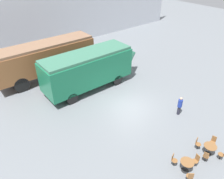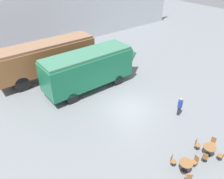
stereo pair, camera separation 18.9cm
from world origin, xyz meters
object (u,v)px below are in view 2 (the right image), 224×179
object	(u,v)px
cafe_table_near	(186,165)
cafe_table_mid	(209,149)
streamlined_locomotive	(95,66)
cafe_chair_0	(189,177)
passenger_coach_wooden	(46,57)
visitor_person	(180,106)

from	to	relation	value
cafe_table_near	cafe_table_mid	world-z (taller)	cafe_table_near
streamlined_locomotive	cafe_chair_0	bearing A→B (deg)	-99.27
passenger_coach_wooden	visitor_person	size ratio (longest dim) A/B	6.21
passenger_coach_wooden	cafe_table_mid	size ratio (longest dim) A/B	12.62
cafe_table_mid	cafe_table_near	bearing A→B (deg)	175.89
cafe_table_near	passenger_coach_wooden	bearing A→B (deg)	95.27
streamlined_locomotive	visitor_person	xyz separation A→B (m)	(2.57, -7.69, -1.17)
passenger_coach_wooden	visitor_person	bearing A→B (deg)	-65.58
cafe_table_mid	passenger_coach_wooden	bearing A→B (deg)	102.99
cafe_table_near	cafe_chair_0	xyz separation A→B (m)	(-0.49, -0.58, -0.07)
streamlined_locomotive	visitor_person	distance (m)	8.19
cafe_table_mid	visitor_person	bearing A→B (deg)	63.60
passenger_coach_wooden	visitor_person	distance (m)	13.20
visitor_person	passenger_coach_wooden	bearing A→B (deg)	114.42
streamlined_locomotive	visitor_person	bearing A→B (deg)	-71.50
cafe_table_near	cafe_chair_0	world-z (taller)	cafe_chair_0
visitor_person	cafe_table_mid	bearing A→B (deg)	-116.40
cafe_table_near	visitor_person	bearing A→B (deg)	41.30
streamlined_locomotive	cafe_table_near	bearing A→B (deg)	-97.27
passenger_coach_wooden	streamlined_locomotive	distance (m)	5.14
passenger_coach_wooden	cafe_table_mid	xyz separation A→B (m)	(3.61, -15.63, -1.66)
streamlined_locomotive	cafe_table_mid	xyz separation A→B (m)	(0.75, -11.36, -1.48)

